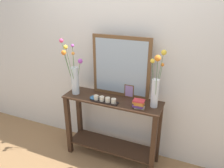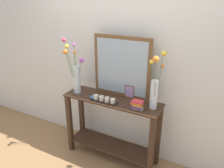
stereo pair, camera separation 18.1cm
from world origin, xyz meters
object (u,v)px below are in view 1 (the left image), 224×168
at_px(console_table, 112,124).
at_px(decorative_bowl, 94,98).
at_px(mirror_leaning, 121,67).
at_px(vase_right, 156,86).
at_px(tall_vase_left, 74,75).
at_px(book_stack, 139,104).
at_px(candle_tray, 105,100).
at_px(picture_frame_small, 129,91).

relative_size(console_table, decorative_bowl, 10.93).
height_order(mirror_leaning, vase_right, mirror_leaning).
relative_size(tall_vase_left, book_stack, 5.03).
distance_m(mirror_leaning, candle_tray, 0.43).
bearing_deg(picture_frame_small, console_table, -141.71).
xyz_separation_m(vase_right, picture_frame_small, (-0.34, 0.12, -0.17)).
relative_size(tall_vase_left, candle_tray, 2.15).
xyz_separation_m(candle_tray, decorative_bowl, (-0.15, 0.03, -0.01)).
height_order(vase_right, picture_frame_small, vase_right).
bearing_deg(candle_tray, vase_right, 12.41).
distance_m(vase_right, candle_tray, 0.61).
relative_size(mirror_leaning, book_stack, 5.42).
bearing_deg(candle_tray, mirror_leaning, 68.82).
height_order(mirror_leaning, candle_tray, mirror_leaning).
bearing_deg(decorative_bowl, vase_right, 7.76).
bearing_deg(tall_vase_left, decorative_bowl, -8.25).
xyz_separation_m(console_table, tall_vase_left, (-0.49, -0.04, 0.60)).
bearing_deg(tall_vase_left, book_stack, -3.21).
height_order(console_table, book_stack, book_stack).
bearing_deg(decorative_bowl, picture_frame_small, 30.39).
bearing_deg(console_table, book_stack, -13.56).
xyz_separation_m(tall_vase_left, vase_right, (0.99, 0.05, 0.01)).
distance_m(console_table, candle_tray, 0.40).
xyz_separation_m(mirror_leaning, candle_tray, (-0.10, -0.25, -0.34)).
xyz_separation_m(mirror_leaning, picture_frame_small, (0.12, -0.01, -0.29)).
relative_size(console_table, mirror_leaning, 1.64).
distance_m(mirror_leaning, vase_right, 0.49).
distance_m(decorative_bowl, book_stack, 0.55).
distance_m(vase_right, book_stack, 0.27).
xyz_separation_m(candle_tray, book_stack, (0.40, 0.02, 0.02)).
bearing_deg(console_table, picture_frame_small, 38.29).
relative_size(candle_tray, picture_frame_small, 1.96).
bearing_deg(tall_vase_left, candle_tray, -8.77).
bearing_deg(book_stack, vase_right, 33.70).
height_order(console_table, candle_tray, candle_tray).
bearing_deg(picture_frame_small, candle_tray, -131.89).
distance_m(mirror_leaning, book_stack, 0.50).
relative_size(tall_vase_left, vase_right, 1.09).
distance_m(picture_frame_small, decorative_bowl, 0.43).
height_order(console_table, tall_vase_left, tall_vase_left).
height_order(tall_vase_left, picture_frame_small, tall_vase_left).
relative_size(console_table, book_stack, 8.87).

